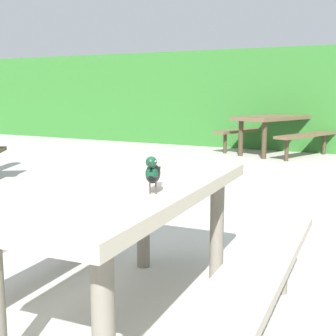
{
  "coord_description": "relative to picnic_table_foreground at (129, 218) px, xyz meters",
  "views": [
    {
      "loc": [
        1.22,
        -1.8,
        1.22
      ],
      "look_at": [
        0.14,
        0.22,
        0.84
      ],
      "focal_mm": 50.24,
      "sensor_mm": 36.0,
      "label": 1
    }
  ],
  "objects": [
    {
      "name": "picnic_table_mid_right",
      "position": [
        -1.12,
        6.97,
        0.0
      ],
      "size": [
        2.15,
        2.17,
        0.74
      ],
      "color": "brown",
      "rests_on": "ground"
    },
    {
      "name": "picnic_table_foreground",
      "position": [
        0.0,
        0.0,
        0.0
      ],
      "size": [
        1.81,
        1.85,
        0.74
      ],
      "color": "#B2A893",
      "rests_on": "ground"
    },
    {
      "name": "bird_grackle",
      "position": [
        0.23,
        -0.15,
        0.29
      ],
      "size": [
        0.14,
        0.27,
        0.18
      ],
      "color": "black",
      "rests_on": "picnic_table_foreground"
    }
  ]
}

